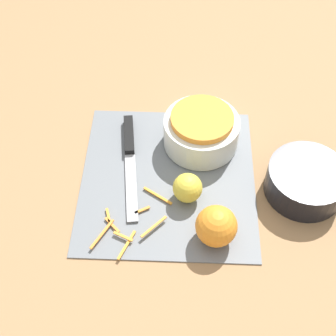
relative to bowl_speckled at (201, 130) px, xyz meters
The scene contains 8 objects.
ground_plane 0.13m from the bowl_speckled, 34.43° to the right, with size 4.00×4.00×0.00m, color #9E754C.
cutting_board 0.12m from the bowl_speckled, 34.43° to the right, with size 0.37×0.35×0.01m.
bowl_speckled is the anchor object (origin of this frame).
bowl_dark 0.23m from the bowl_speckled, 60.70° to the left, with size 0.15×0.15×0.06m.
knife 0.16m from the bowl_speckled, 80.60° to the right, with size 0.27×0.05×0.02m.
orange_left 0.23m from the bowl_speckled, ahead, with size 0.08×0.08×0.08m.
lemon 0.15m from the bowl_speckled, 10.53° to the right, with size 0.06×0.06×0.06m.
peel_pile 0.25m from the bowl_speckled, 32.34° to the right, with size 0.16×0.15×0.01m.
Camera 1 is at (0.57, 0.02, 0.77)m, focal length 50.00 mm.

